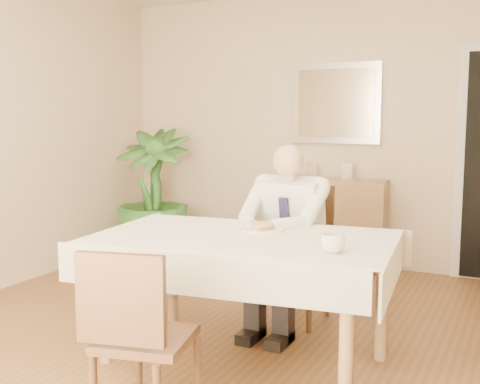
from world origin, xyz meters
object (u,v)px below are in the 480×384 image
at_px(sideboard, 329,223).
at_px(potted_palm, 153,194).
at_px(seated_man, 282,229).
at_px(coffee_mug, 333,243).
at_px(dining_table, 244,250).
at_px(chair_far, 297,244).
at_px(chair_near, 136,331).

bearing_deg(sideboard, potted_palm, -170.19).
relative_size(seated_man, coffee_mug, 10.30).
distance_m(dining_table, chair_far, 0.90).
relative_size(chair_near, potted_palm, 0.66).
bearing_deg(chair_far, chair_near, -98.08).
bearing_deg(seated_man, potted_palm, 145.31).
bearing_deg(chair_near, chair_far, 74.10).
bearing_deg(dining_table, chair_near, -101.85).
relative_size(coffee_mug, potted_palm, 0.09).
xyz_separation_m(dining_table, chair_near, (-0.10, -0.92, -0.19)).
bearing_deg(dining_table, coffee_mug, -23.65).
height_order(chair_far, coffee_mug, chair_far).
relative_size(seated_man, potted_palm, 0.95).
xyz_separation_m(seated_man, potted_palm, (-1.93, 1.34, -0.04)).
bearing_deg(seated_man, sideboard, 97.59).
bearing_deg(chair_near, coffee_mug, 34.17).
relative_size(chair_far, coffee_mug, 7.80).
height_order(chair_far, potted_palm, potted_palm).
xyz_separation_m(seated_man, sideboard, (-0.23, 1.76, -0.27)).
xyz_separation_m(dining_table, sideboard, (-0.23, 2.35, -0.24)).
bearing_deg(chair_far, coffee_mug, -66.30).
relative_size(dining_table, sideboard, 1.71).
distance_m(chair_near, potted_palm, 3.40).
xyz_separation_m(dining_table, coffee_mug, (0.59, -0.19, 0.13)).
bearing_deg(potted_palm, coffee_mug, -40.04).
relative_size(seated_man, sideboard, 1.17).
xyz_separation_m(chair_far, seated_man, (-0.00, -0.29, 0.16)).
xyz_separation_m(chair_near, coffee_mug, (0.68, 0.74, 0.32)).
height_order(sideboard, potted_palm, potted_palm).
bearing_deg(seated_man, dining_table, -90.00).
distance_m(chair_far, seated_man, 0.33).
distance_m(chair_near, coffee_mug, 1.05).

